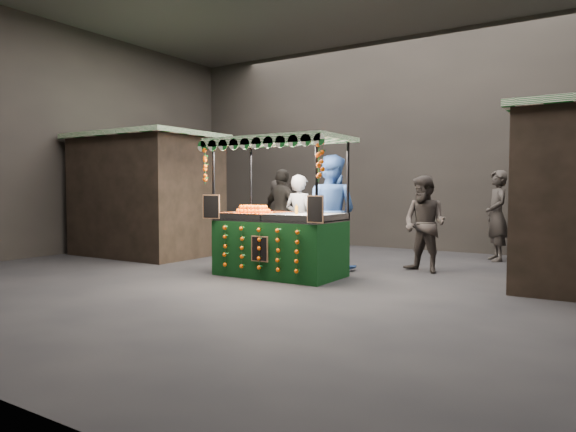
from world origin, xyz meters
The scene contains 12 objects.
ground centered at (0.00, 0.00, 0.00)m, with size 12.00×12.00×0.00m, color black.
market_hall centered at (0.00, 0.00, 3.38)m, with size 12.10×10.10×5.05m.
neighbour_stall_left centered at (-4.40, 1.00, 1.31)m, with size 3.00×2.20×2.60m.
juice_stall centered at (-0.42, 0.18, 0.70)m, with size 2.32×1.36×2.25m.
vendor_grey centered at (-0.69, 1.26, 0.84)m, with size 0.64×0.44×1.68m.
vendor_blue centered at (-0.05, 1.26, 1.01)m, with size 1.00×0.79×2.02m.
shopper_0 centered at (-1.70, 2.77, 0.83)m, with size 0.65×0.48×1.65m.
shopper_1 centered at (1.47, 1.82, 0.83)m, with size 0.96×0.84×1.65m.
shopper_2 centered at (-1.87, 2.51, 0.93)m, with size 1.17×0.72×1.85m.
shopper_3 centered at (3.41, 3.08, 0.92)m, with size 1.38×1.18×1.85m.
shopper_4 centered at (-3.03, 4.13, 0.84)m, with size 0.82×0.54×1.67m.
shopper_6 centered at (2.23, 3.97, 0.90)m, with size 0.68×0.78×1.79m.
Camera 1 is at (4.20, -6.85, 1.42)m, focal length 32.30 mm.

